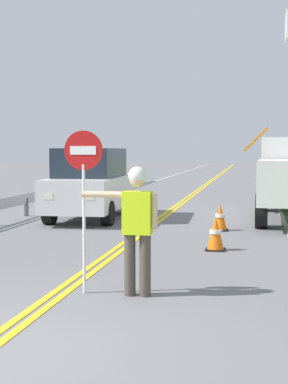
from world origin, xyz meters
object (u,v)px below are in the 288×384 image
(flagger_worker, at_px, (137,222))
(stop_sign_paddle, at_px, (84,175))
(oncoming_suv_nearest, at_px, (91,183))
(traffic_cone_mid, at_px, (220,217))
(traffic_cone_lead, at_px, (216,234))

(flagger_worker, xyz_separation_m, stop_sign_paddle, (-0.77, -0.00, 0.66))
(flagger_worker, bearing_deg, oncoming_suv_nearest, 110.71)
(traffic_cone_mid, bearing_deg, oncoming_suv_nearest, 156.28)
(flagger_worker, distance_m, traffic_cone_mid, 6.69)
(traffic_cone_lead, bearing_deg, stop_sign_paddle, -113.14)
(flagger_worker, distance_m, oncoming_suv_nearest, 8.91)
(stop_sign_paddle, height_order, traffic_cone_lead, stop_sign_paddle)
(oncoming_suv_nearest, relative_size, traffic_cone_lead, 6.68)
(flagger_worker, xyz_separation_m, traffic_cone_lead, (0.85, 3.79, -0.71))
(stop_sign_paddle, distance_m, oncoming_suv_nearest, 8.70)
(stop_sign_paddle, xyz_separation_m, traffic_cone_lead, (1.62, 3.80, -1.37))
(flagger_worker, relative_size, stop_sign_paddle, 0.78)
(flagger_worker, distance_m, stop_sign_paddle, 1.02)
(flagger_worker, relative_size, traffic_cone_mid, 2.61)
(flagger_worker, relative_size, traffic_cone_lead, 2.61)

